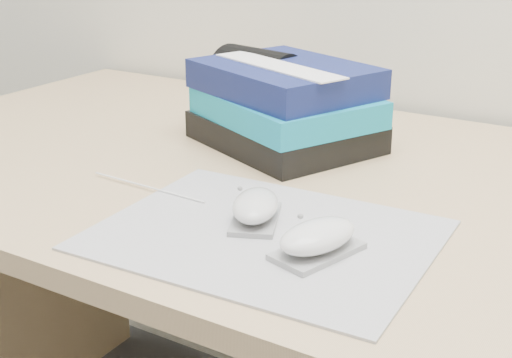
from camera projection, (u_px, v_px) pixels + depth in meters
The scene contains 7 objects.
desk at pixel (345, 304), 1.15m from camera, with size 1.60×0.80×0.73m.
mousepad at pixel (265, 235), 0.84m from camera, with size 0.38×0.30×0.00m, color gray.
mouse_rear at pixel (255, 208), 0.86m from camera, with size 0.09×0.11×0.04m.
mouse_front at pixel (318, 239), 0.78m from camera, with size 0.08×0.12×0.04m.
usb_cable at pixel (147, 187), 0.97m from camera, with size 0.00×0.00×0.20m, color white.
book_stack at pixel (285, 106), 1.14m from camera, with size 0.34×0.31×0.13m.
pouch at pixel (257, 90), 1.24m from camera, with size 0.16×0.13×0.14m.
Camera 1 is at (0.40, 0.71, 1.09)m, focal length 50.00 mm.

